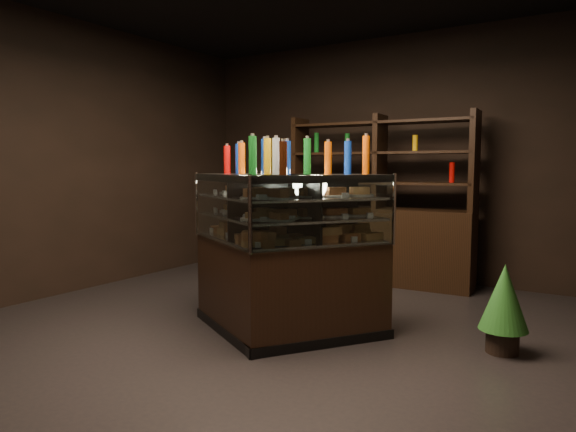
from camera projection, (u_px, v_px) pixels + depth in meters
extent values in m
plane|color=black|center=(268.00, 323.00, 4.59)|extent=(5.00, 5.00, 0.00)
cube|color=black|center=(379.00, 158.00, 6.55)|extent=(5.00, 0.02, 3.00)
cube|color=black|center=(85.00, 157.00, 5.78)|extent=(0.02, 5.00, 3.00)
cube|color=black|center=(309.00, 290.00, 4.17)|extent=(1.18, 1.31, 0.78)
cube|color=black|center=(309.00, 332.00, 4.20)|extent=(1.22, 1.35, 0.08)
cube|color=black|center=(310.00, 178.00, 4.08)|extent=(1.18, 1.31, 0.06)
cube|color=silver|center=(310.00, 242.00, 4.13)|extent=(1.11, 1.25, 0.02)
cube|color=silver|center=(310.00, 219.00, 4.11)|extent=(1.11, 1.25, 0.02)
cube|color=silver|center=(310.00, 199.00, 4.10)|extent=(1.11, 1.25, 0.02)
cube|color=white|center=(327.00, 212.00, 3.82)|extent=(0.70, 0.97, 0.55)
cylinder|color=silver|center=(394.00, 209.00, 4.05)|extent=(0.03, 0.03, 0.57)
cylinder|color=silver|center=(250.00, 215.00, 3.61)|extent=(0.03, 0.03, 0.57)
cube|color=black|center=(254.00, 285.00, 4.34)|extent=(1.33, 1.11, 0.78)
cube|color=black|center=(255.00, 326.00, 4.37)|extent=(1.37, 1.14, 0.08)
cube|color=black|center=(254.00, 178.00, 4.25)|extent=(1.33, 1.11, 0.06)
cube|color=silver|center=(254.00, 239.00, 4.30)|extent=(1.27, 1.04, 0.02)
cube|color=silver|center=(254.00, 217.00, 4.28)|extent=(1.27, 1.04, 0.02)
cube|color=silver|center=(254.00, 197.00, 4.26)|extent=(1.27, 1.04, 0.02)
cube|color=white|center=(219.00, 209.00, 4.13)|extent=(1.04, 0.59, 0.55)
cylinder|color=silver|center=(250.00, 215.00, 3.61)|extent=(0.03, 0.03, 0.57)
cylinder|color=silver|center=(197.00, 204.00, 4.66)|extent=(0.03, 0.03, 0.57)
cube|color=#CA8348|center=(252.00, 241.00, 3.91)|extent=(0.18, 0.20, 0.06)
cube|color=#CA8348|center=(276.00, 239.00, 3.99)|extent=(0.18, 0.20, 0.06)
cube|color=#CA8348|center=(300.00, 238.00, 4.06)|extent=(0.18, 0.20, 0.06)
cube|color=#CA8348|center=(322.00, 237.00, 4.14)|extent=(0.18, 0.20, 0.06)
cube|color=#CA8348|center=(344.00, 236.00, 4.21)|extent=(0.18, 0.20, 0.06)
cube|color=#CA8348|center=(366.00, 234.00, 4.28)|extent=(0.18, 0.20, 0.06)
cylinder|color=white|center=(256.00, 219.00, 3.94)|extent=(0.24, 0.24, 0.01)
cube|color=#CA8348|center=(256.00, 215.00, 3.94)|extent=(0.17, 0.19, 0.05)
cylinder|color=white|center=(283.00, 218.00, 4.03)|extent=(0.24, 0.24, 0.01)
cube|color=#CA8348|center=(283.00, 214.00, 4.02)|extent=(0.17, 0.19, 0.05)
cylinder|color=white|center=(310.00, 217.00, 4.11)|extent=(0.24, 0.24, 0.01)
cube|color=#CA8348|center=(310.00, 213.00, 4.11)|extent=(0.17, 0.19, 0.05)
cylinder|color=white|center=(335.00, 216.00, 4.20)|extent=(0.24, 0.24, 0.01)
cube|color=#CA8348|center=(335.00, 212.00, 4.19)|extent=(0.17, 0.19, 0.05)
cylinder|color=white|center=(359.00, 215.00, 4.28)|extent=(0.24, 0.24, 0.01)
cube|color=#CA8348|center=(359.00, 211.00, 4.28)|extent=(0.17, 0.19, 0.05)
cylinder|color=white|center=(256.00, 198.00, 3.93)|extent=(0.24, 0.24, 0.02)
cube|color=#CA8348|center=(256.00, 193.00, 3.93)|extent=(0.17, 0.19, 0.05)
cylinder|color=white|center=(283.00, 197.00, 4.01)|extent=(0.24, 0.24, 0.02)
cube|color=#CA8348|center=(283.00, 193.00, 4.01)|extent=(0.17, 0.19, 0.05)
cylinder|color=white|center=(310.00, 196.00, 4.10)|extent=(0.24, 0.24, 0.02)
cube|color=#CA8348|center=(310.00, 192.00, 4.09)|extent=(0.17, 0.19, 0.05)
cylinder|color=white|center=(335.00, 196.00, 4.18)|extent=(0.24, 0.24, 0.02)
cube|color=#CA8348|center=(335.00, 192.00, 4.18)|extent=(0.17, 0.19, 0.05)
cylinder|color=white|center=(359.00, 195.00, 4.26)|extent=(0.24, 0.24, 0.02)
cube|color=#CA8348|center=(360.00, 191.00, 4.26)|extent=(0.17, 0.19, 0.05)
cube|color=#CA8348|center=(229.00, 228.00, 4.72)|extent=(0.20, 0.17, 0.06)
cube|color=#CA8348|center=(237.00, 230.00, 4.54)|extent=(0.20, 0.17, 0.06)
cube|color=#CA8348|center=(246.00, 233.00, 4.37)|extent=(0.20, 0.17, 0.06)
cube|color=#CA8348|center=(256.00, 236.00, 4.19)|extent=(0.20, 0.17, 0.06)
cube|color=#CA8348|center=(266.00, 239.00, 4.02)|extent=(0.20, 0.17, 0.06)
cube|color=#CA8348|center=(278.00, 242.00, 3.84)|extent=(0.20, 0.17, 0.06)
cylinder|color=white|center=(233.00, 211.00, 4.68)|extent=(0.24, 0.24, 0.01)
cube|color=#CA8348|center=(233.00, 207.00, 4.67)|extent=(0.19, 0.16, 0.05)
cylinder|color=white|center=(243.00, 213.00, 4.48)|extent=(0.24, 0.24, 0.01)
cube|color=#CA8348|center=(243.00, 209.00, 4.47)|extent=(0.19, 0.16, 0.05)
cylinder|color=white|center=(254.00, 215.00, 4.28)|extent=(0.24, 0.24, 0.01)
cube|color=#CA8348|center=(254.00, 211.00, 4.28)|extent=(0.19, 0.16, 0.05)
cylinder|color=white|center=(266.00, 217.00, 4.08)|extent=(0.24, 0.24, 0.01)
cube|color=#CA8348|center=(266.00, 213.00, 4.08)|extent=(0.19, 0.16, 0.05)
cylinder|color=white|center=(278.00, 220.00, 3.88)|extent=(0.24, 0.24, 0.01)
cube|color=#CA8348|center=(278.00, 215.00, 3.88)|extent=(0.19, 0.16, 0.05)
cylinder|color=white|center=(233.00, 193.00, 4.66)|extent=(0.24, 0.24, 0.02)
cube|color=#CA8348|center=(233.00, 189.00, 4.66)|extent=(0.19, 0.16, 0.05)
cylinder|color=white|center=(243.00, 194.00, 4.46)|extent=(0.24, 0.24, 0.02)
cube|color=#CA8348|center=(243.00, 190.00, 4.46)|extent=(0.19, 0.16, 0.05)
cylinder|color=white|center=(254.00, 195.00, 4.26)|extent=(0.24, 0.24, 0.02)
cube|color=#CA8348|center=(254.00, 191.00, 4.26)|extent=(0.19, 0.16, 0.05)
cylinder|color=white|center=(265.00, 197.00, 4.06)|extent=(0.24, 0.24, 0.02)
cube|color=#CA8348|center=(265.00, 192.00, 4.06)|extent=(0.19, 0.16, 0.05)
cylinder|color=white|center=(278.00, 198.00, 3.87)|extent=(0.24, 0.24, 0.02)
cube|color=#CA8348|center=(278.00, 194.00, 3.86)|extent=(0.19, 0.16, 0.05)
cylinder|color=#147223|center=(250.00, 156.00, 3.88)|extent=(0.06, 0.06, 0.28)
cylinder|color=silver|center=(250.00, 136.00, 3.87)|extent=(0.03, 0.03, 0.02)
cylinder|color=yellow|center=(270.00, 157.00, 3.94)|extent=(0.06, 0.06, 0.28)
cylinder|color=silver|center=(270.00, 137.00, 3.93)|extent=(0.03, 0.03, 0.02)
cylinder|color=#B20C0A|center=(291.00, 157.00, 4.00)|extent=(0.06, 0.06, 0.28)
cylinder|color=silver|center=(291.00, 137.00, 3.99)|extent=(0.03, 0.03, 0.02)
cylinder|color=black|center=(310.00, 157.00, 4.07)|extent=(0.06, 0.06, 0.28)
cylinder|color=silver|center=(310.00, 138.00, 4.05)|extent=(0.03, 0.03, 0.02)
cylinder|color=#0F38B2|center=(329.00, 157.00, 4.13)|extent=(0.06, 0.06, 0.28)
cylinder|color=silver|center=(329.00, 138.00, 4.11)|extent=(0.03, 0.03, 0.02)
cylinder|color=silver|center=(347.00, 157.00, 4.19)|extent=(0.06, 0.06, 0.28)
cylinder|color=silver|center=(347.00, 139.00, 4.17)|extent=(0.03, 0.03, 0.02)
cylinder|color=#D8590A|center=(365.00, 157.00, 4.25)|extent=(0.06, 0.06, 0.28)
cylinder|color=silver|center=(365.00, 139.00, 4.24)|extent=(0.03, 0.03, 0.02)
cylinder|color=#147223|center=(231.00, 158.00, 4.67)|extent=(0.06, 0.06, 0.28)
cylinder|color=silver|center=(231.00, 141.00, 4.66)|extent=(0.03, 0.03, 0.02)
cylinder|color=yellow|center=(238.00, 158.00, 4.53)|extent=(0.06, 0.06, 0.28)
cylinder|color=silver|center=(238.00, 141.00, 4.51)|extent=(0.03, 0.03, 0.02)
cylinder|color=#B20C0A|center=(245.00, 158.00, 4.38)|extent=(0.06, 0.06, 0.28)
cylinder|color=silver|center=(245.00, 140.00, 4.36)|extent=(0.03, 0.03, 0.02)
cylinder|color=black|center=(253.00, 157.00, 4.23)|extent=(0.06, 0.06, 0.28)
cylinder|color=silver|center=(253.00, 139.00, 4.22)|extent=(0.03, 0.03, 0.02)
cylinder|color=#0F38B2|center=(262.00, 157.00, 4.09)|extent=(0.06, 0.06, 0.28)
cylinder|color=silver|center=(262.00, 138.00, 4.07)|extent=(0.03, 0.03, 0.02)
cylinder|color=silver|center=(271.00, 157.00, 3.94)|extent=(0.06, 0.06, 0.28)
cylinder|color=silver|center=(271.00, 137.00, 3.93)|extent=(0.03, 0.03, 0.02)
cylinder|color=#D8590A|center=(281.00, 156.00, 3.79)|extent=(0.06, 0.06, 0.28)
cylinder|color=silver|center=(281.00, 136.00, 3.78)|extent=(0.03, 0.03, 0.02)
cylinder|color=black|center=(502.00, 341.00, 3.84)|extent=(0.24, 0.24, 0.18)
cone|color=#205E1B|center=(504.00, 297.00, 3.81)|extent=(0.36, 0.36, 0.50)
cone|color=#205E1B|center=(505.00, 275.00, 3.79)|extent=(0.28, 0.28, 0.35)
cube|color=black|center=(378.00, 245.00, 6.16)|extent=(2.22, 0.52, 0.90)
cube|color=black|center=(300.00, 162.00, 6.60)|extent=(0.08, 0.38, 1.10)
cube|color=black|center=(380.00, 162.00, 6.07)|extent=(0.08, 0.38, 1.10)
cube|color=black|center=(475.00, 161.00, 5.54)|extent=(0.08, 0.38, 1.10)
cube|color=black|center=(379.00, 183.00, 6.09)|extent=(2.17, 0.48, 0.03)
cube|color=black|center=(380.00, 153.00, 6.06)|extent=(2.17, 0.48, 0.03)
cube|color=black|center=(380.00, 123.00, 6.02)|extent=(2.17, 0.48, 0.03)
cylinder|color=#147223|center=(316.00, 172.00, 6.49)|extent=(0.06, 0.06, 0.22)
cylinder|color=yellow|center=(347.00, 172.00, 6.29)|extent=(0.06, 0.06, 0.22)
cylinder|color=#B20C0A|center=(380.00, 172.00, 6.08)|extent=(0.06, 0.06, 0.22)
cylinder|color=black|center=(415.00, 172.00, 5.87)|extent=(0.06, 0.06, 0.22)
cylinder|color=#0F38B2|center=(452.00, 173.00, 5.67)|extent=(0.06, 0.06, 0.22)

